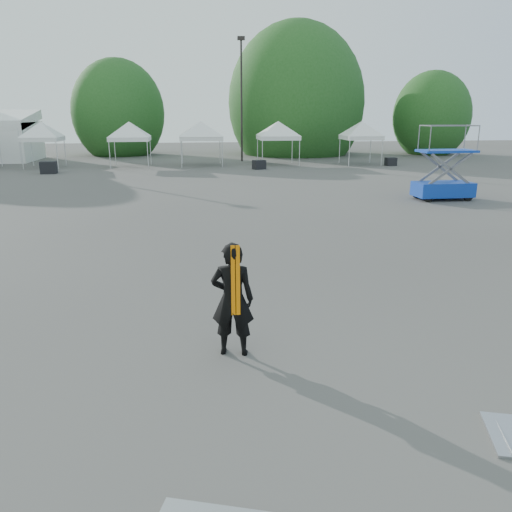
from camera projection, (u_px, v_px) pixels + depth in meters
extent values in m
plane|color=#474442|center=(250.00, 293.00, 11.39)|extent=(120.00, 120.00, 0.00)
cylinder|color=black|center=(242.00, 103.00, 40.94)|extent=(0.16, 0.16, 9.50)
cube|color=black|center=(241.00, 38.00, 39.58)|extent=(0.60, 0.25, 0.30)
cylinder|color=#382314|center=(121.00, 143.00, 48.24)|extent=(0.36, 0.36, 2.27)
ellipsoid|color=#1F521B|center=(118.00, 113.00, 47.46)|extent=(4.16, 4.16, 4.78)
cylinder|color=#382314|center=(295.00, 139.00, 49.27)|extent=(0.36, 0.36, 2.80)
ellipsoid|color=#1F521B|center=(296.00, 103.00, 48.31)|extent=(5.12, 5.12, 5.89)
cylinder|color=#382314|center=(429.00, 143.00, 49.03)|extent=(0.36, 0.36, 2.10)
ellipsoid|color=#1F521B|center=(431.00, 116.00, 48.31)|extent=(3.84, 3.84, 4.42)
cylinder|color=silver|center=(0.00, 153.00, 37.92)|extent=(0.06, 0.06, 2.00)
cylinder|color=silver|center=(22.00, 155.00, 35.93)|extent=(0.06, 0.06, 2.00)
cylinder|color=silver|center=(57.00, 155.00, 36.22)|extent=(0.06, 0.06, 2.00)
cylinder|color=silver|center=(32.00, 153.00, 38.26)|extent=(0.06, 0.06, 2.00)
cylinder|color=silver|center=(65.00, 152.00, 38.56)|extent=(0.06, 0.06, 2.00)
cube|color=white|center=(43.00, 139.00, 36.94)|extent=(2.65, 2.65, 0.30)
pyramid|color=white|center=(41.00, 122.00, 36.60)|extent=(3.75, 3.75, 1.10)
cylinder|color=silver|center=(110.00, 155.00, 36.10)|extent=(0.06, 0.06, 2.00)
cylinder|color=silver|center=(148.00, 155.00, 36.43)|extent=(0.06, 0.06, 2.00)
cylinder|color=silver|center=(115.00, 152.00, 38.69)|extent=(0.06, 0.06, 2.00)
cylinder|color=silver|center=(151.00, 152.00, 39.01)|extent=(0.06, 0.06, 2.00)
cube|color=white|center=(130.00, 139.00, 37.26)|extent=(2.91, 2.91, 0.30)
pyramid|color=white|center=(129.00, 121.00, 36.91)|extent=(4.12, 4.12, 1.10)
cylinder|color=silver|center=(181.00, 154.00, 37.00)|extent=(0.06, 0.06, 2.00)
cylinder|color=silver|center=(222.00, 154.00, 37.37)|extent=(0.06, 0.06, 2.00)
cylinder|color=silver|center=(182.00, 151.00, 39.90)|extent=(0.06, 0.06, 2.00)
cylinder|color=silver|center=(220.00, 151.00, 40.26)|extent=(0.06, 0.06, 2.00)
cube|color=white|center=(201.00, 138.00, 38.33)|extent=(3.24, 3.24, 0.30)
pyramid|color=white|center=(201.00, 121.00, 37.99)|extent=(4.58, 4.58, 1.10)
cylinder|color=silver|center=(262.00, 153.00, 37.69)|extent=(0.06, 0.06, 2.00)
cylinder|color=silver|center=(299.00, 153.00, 38.04)|extent=(0.06, 0.06, 2.00)
cylinder|color=silver|center=(258.00, 151.00, 40.42)|extent=(0.06, 0.06, 2.00)
cylinder|color=silver|center=(292.00, 150.00, 40.76)|extent=(0.06, 0.06, 2.00)
cube|color=white|center=(278.00, 138.00, 38.93)|extent=(3.06, 3.06, 0.30)
pyramid|color=white|center=(278.00, 121.00, 38.58)|extent=(4.32, 4.32, 1.10)
cylinder|color=silver|center=(349.00, 153.00, 37.92)|extent=(0.06, 0.06, 2.00)
cylinder|color=silver|center=(382.00, 153.00, 38.24)|extent=(0.06, 0.06, 2.00)
cylinder|color=silver|center=(340.00, 151.00, 40.39)|extent=(0.06, 0.06, 2.00)
cylinder|color=silver|center=(370.00, 150.00, 40.71)|extent=(0.06, 0.06, 2.00)
cube|color=white|center=(361.00, 138.00, 39.02)|extent=(2.79, 2.79, 0.30)
pyramid|color=white|center=(362.00, 121.00, 38.67)|extent=(3.95, 3.95, 1.10)
imported|color=black|center=(232.00, 299.00, 8.30)|extent=(0.79, 0.59, 1.97)
cube|color=orange|center=(233.00, 281.00, 8.00)|extent=(0.16, 0.03, 1.18)
cube|color=#0D23AB|center=(443.00, 189.00, 23.50)|extent=(2.68, 1.38, 0.66)
cube|color=#0D23AB|center=(447.00, 151.00, 23.01)|extent=(2.57, 1.33, 0.11)
cylinder|color=black|center=(428.00, 198.00, 22.91)|extent=(0.40, 0.17, 0.40)
cylinder|color=black|center=(468.00, 197.00, 23.19)|extent=(0.40, 0.17, 0.40)
cylinder|color=black|center=(417.00, 194.00, 23.96)|extent=(0.40, 0.17, 0.40)
cylinder|color=black|center=(456.00, 193.00, 24.24)|extent=(0.40, 0.17, 0.40)
cube|color=black|center=(49.00, 168.00, 33.61)|extent=(1.10, 0.89, 0.80)
cube|color=black|center=(259.00, 165.00, 36.16)|extent=(1.02, 0.91, 0.65)
cube|color=black|center=(391.00, 162.00, 38.60)|extent=(0.84, 0.67, 0.61)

